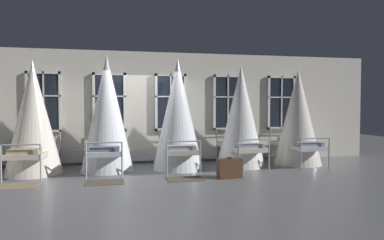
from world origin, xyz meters
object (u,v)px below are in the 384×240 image
at_px(cot_fifth, 241,117).
at_px(suitcase_dark, 230,168).
at_px(cot_fourth, 178,116).
at_px(cot_sixth, 298,118).
at_px(cot_second, 33,119).
at_px(cot_third, 107,115).

relative_size(cot_fifth, suitcase_dark, 4.64).
bearing_deg(cot_fourth, cot_fifth, -87.27).
xyz_separation_m(cot_fourth, suitcase_dark, (0.97, -1.36, -1.16)).
distance_m(cot_fourth, cot_sixth, 3.41).
height_order(cot_second, suitcase_dark, cot_second).
bearing_deg(cot_fourth, cot_sixth, -88.26).
relative_size(cot_third, suitcase_dark, 4.96).
relative_size(cot_second, cot_sixth, 1.02).
height_order(cot_fourth, cot_fifth, cot_fourth).
height_order(cot_third, cot_fifth, cot_third).
xyz_separation_m(cot_second, cot_fourth, (3.47, 0.01, 0.07)).
height_order(cot_fifth, suitcase_dark, cot_fifth).
bearing_deg(suitcase_dark, cot_fourth, 116.79).
bearing_deg(cot_second, cot_fifth, -87.46).
bearing_deg(cot_third, cot_fourth, -91.19).
xyz_separation_m(cot_fourth, cot_sixth, (3.41, 0.09, -0.09)).
bearing_deg(cot_second, cot_third, -85.37).
bearing_deg(cot_sixth, cot_second, 91.87).
distance_m(cot_fourth, cot_fifth, 1.73).
bearing_deg(suitcase_dark, cot_fifth, 53.33).
height_order(cot_third, cot_fourth, cot_third).
relative_size(cot_third, cot_fifth, 1.07).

